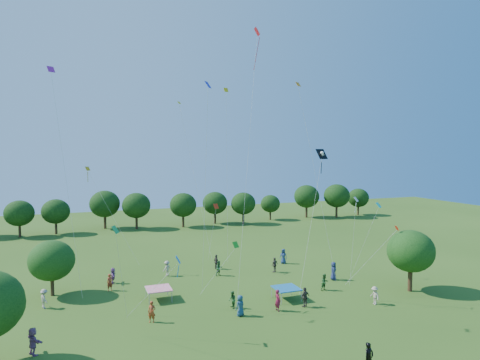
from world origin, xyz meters
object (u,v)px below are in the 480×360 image
tent_blue (286,288)px  man_in_black (369,358)px  tent_red_stripe (159,289)px  pirate_kite (321,157)px  near_tree_north (52,261)px  near_tree_east (411,251)px  red_high_kite (254,74)px

tent_blue → man_in_black: 13.35m
tent_red_stripe → tent_blue: 11.56m
tent_blue → man_in_black: size_ratio=1.18×
man_in_black → pirate_kite: bearing=56.1°
tent_red_stripe → pirate_kite: pirate_kite is taller
tent_blue → pirate_kite: pirate_kite is taller
near_tree_north → pirate_kite: 27.31m
near_tree_north → tent_red_stripe: near_tree_north is taller
tent_red_stripe → pirate_kite: 19.72m
near_tree_north → near_tree_east: size_ratio=0.88×
man_in_black → red_high_kite: 25.16m
near_tree_east → pirate_kite: (-7.45, 4.15, 9.03)m
near_tree_north → tent_red_stripe: size_ratio=2.36×
near_tree_east → pirate_kite: bearing=150.9°
red_high_kite → near_tree_north: bearing=160.9°
near_tree_north → near_tree_east: (32.15, -10.72, 0.58)m
near_tree_north → pirate_kite: pirate_kite is taller
man_in_black → red_high_kite: size_ratio=0.08×
pirate_kite → red_high_kite: red_high_kite is taller
red_high_kite → tent_blue: bearing=-48.6°
near_tree_east → tent_red_stripe: bearing=165.4°
near_tree_north → tent_red_stripe: (9.08, -4.70, -2.27)m
man_in_black → pirate_kite: size_ratio=0.15×
pirate_kite → red_high_kite: 10.28m
tent_blue → red_high_kite: red_high_kite is taller
near_tree_north → red_high_kite: (17.76, -6.17, 17.18)m
near_tree_north → man_in_black: 29.00m
red_high_kite → pirate_kite: bearing=-3.3°
near_tree_north → red_high_kite: size_ratio=0.22×
near_tree_east → man_in_black: bearing=-139.9°
near_tree_east → tent_blue: (-12.21, 2.07, -2.86)m
near_tree_north → pirate_kite: size_ratio=0.42×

